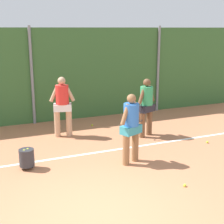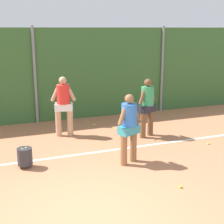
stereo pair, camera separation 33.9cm
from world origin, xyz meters
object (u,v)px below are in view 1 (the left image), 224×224
(ball_hopper, at_px, (27,158))
(tennis_ball_3, at_px, (207,142))
(player_backcourt_far, at_px, (62,103))
(player_foreground_near, at_px, (131,125))
(tennis_ball_5, at_px, (92,125))
(tennis_ball_7, at_px, (31,159))
(tennis_ball_6, at_px, (185,185))
(player_midcourt, at_px, (146,104))

(ball_hopper, height_order, tennis_ball_3, ball_hopper)
(player_backcourt_far, xyz_separation_m, ball_hopper, (-1.43, -2.09, -0.76))
(player_foreground_near, height_order, ball_hopper, player_foreground_near)
(player_foreground_near, relative_size, tennis_ball_3, 26.78)
(ball_hopper, relative_size, tennis_ball_3, 7.78)
(tennis_ball_5, relative_size, tennis_ball_7, 1.00)
(tennis_ball_7, bearing_deg, tennis_ball_6, -44.11)
(player_foreground_near, bearing_deg, tennis_ball_3, -14.04)
(player_midcourt, distance_m, tennis_ball_5, 2.27)
(ball_hopper, relative_size, tennis_ball_6, 7.78)
(player_foreground_near, height_order, tennis_ball_6, player_foreground_near)
(player_backcourt_far, bearing_deg, tennis_ball_6, 124.39)
(ball_hopper, relative_size, tennis_ball_7, 7.78)
(player_midcourt, xyz_separation_m, tennis_ball_7, (-3.66, -0.61, -0.99))
(player_foreground_near, distance_m, player_midcourt, 2.19)
(ball_hopper, height_order, tennis_ball_5, ball_hopper)
(ball_hopper, xyz_separation_m, tennis_ball_3, (5.20, -0.18, -0.26))
(player_midcourt, bearing_deg, tennis_ball_3, 113.49)
(player_backcourt_far, relative_size, tennis_ball_6, 28.43)
(tennis_ball_7, bearing_deg, tennis_ball_3, -7.72)
(ball_hopper, distance_m, tennis_ball_6, 3.73)
(player_foreground_near, relative_size, tennis_ball_7, 26.78)
(tennis_ball_3, height_order, tennis_ball_7, same)
(tennis_ball_5, bearing_deg, tennis_ball_7, -137.35)
(tennis_ball_5, relative_size, tennis_ball_6, 1.00)
(tennis_ball_5, xyz_separation_m, tennis_ball_7, (-2.45, -2.26, 0.00))
(player_foreground_near, xyz_separation_m, tennis_ball_5, (0.14, 3.37, -0.96))
(tennis_ball_5, bearing_deg, ball_hopper, -133.41)
(tennis_ball_5, height_order, tennis_ball_7, same)
(player_foreground_near, relative_size, tennis_ball_5, 26.78)
(tennis_ball_6, bearing_deg, player_backcourt_far, 109.74)
(player_midcourt, height_order, tennis_ball_5, player_midcourt)
(player_foreground_near, bearing_deg, tennis_ball_5, 64.58)
(player_backcourt_far, distance_m, tennis_ball_5, 1.70)
(player_midcourt, xyz_separation_m, ball_hopper, (-3.82, -1.11, -0.73))
(tennis_ball_3, bearing_deg, player_backcourt_far, 148.94)
(ball_hopper, bearing_deg, tennis_ball_5, 46.59)
(ball_hopper, distance_m, tennis_ball_3, 5.21)
(ball_hopper, bearing_deg, player_backcourt_far, 55.61)
(player_foreground_near, relative_size, ball_hopper, 3.44)
(ball_hopper, height_order, tennis_ball_6, ball_hopper)
(tennis_ball_6, height_order, tennis_ball_7, same)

